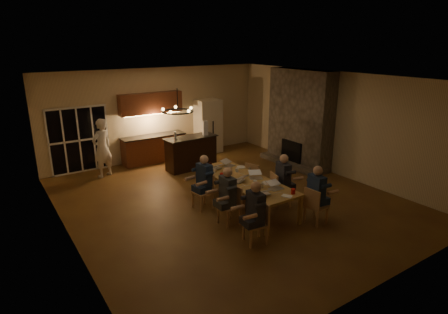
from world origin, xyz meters
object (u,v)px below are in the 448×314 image
at_px(chair_left_mid, 229,206).
at_px(person_left_mid, 228,196).
at_px(chandelier, 178,111).
at_px(bar_blender, 205,128).
at_px(laptop_b, 276,184).
at_px(redcup_near, 293,191).
at_px(laptop_c, 238,177).
at_px(laptop_d, 256,174).
at_px(laptop_a, 263,190).
at_px(mug_back, 214,170).
at_px(refrigerator, 208,126).
at_px(plate_left, 257,194).
at_px(dining_table, 245,193).
at_px(bar_bottle, 175,135).
at_px(laptop_e, 215,165).
at_px(can_right, 250,170).
at_px(can_silver, 262,186).
at_px(mug_mid, 237,170).
at_px(plate_near, 268,183).
at_px(mug_front, 255,182).
at_px(person_right_near, 316,194).
at_px(chair_right_far, 256,177).
at_px(can_cola, 211,164).
at_px(plate_far, 241,167).
at_px(laptop_f, 229,162).
at_px(person_left_far, 204,181).
at_px(standing_person, 102,148).
at_px(chair_left_near, 255,223).
at_px(chair_left_far, 203,192).
at_px(person_left_near, 255,213).
at_px(chair_right_mid, 281,189).
at_px(redcup_mid, 222,175).
at_px(person_right_mid, 283,180).
at_px(bar_island, 191,153).

distance_m(chair_left_mid, person_left_mid, 0.25).
distance_m(chandelier, bar_blender, 5.00).
distance_m(laptop_b, redcup_near, 0.45).
relative_size(laptop_c, laptop_d, 1.00).
relative_size(laptop_a, mug_back, 3.20).
relative_size(refrigerator, plate_left, 7.66).
bearing_deg(bar_blender, dining_table, -91.42).
xyz_separation_m(person_left_mid, laptop_d, (1.15, 0.42, 0.17)).
distance_m(redcup_near, bar_bottle, 4.85).
height_order(laptop_e, can_right, laptop_e).
relative_size(mug_back, can_silver, 0.83).
distance_m(laptop_b, mug_mid, 1.49).
relative_size(laptop_d, plate_near, 1.14).
relative_size(laptop_a, laptop_b, 1.00).
bearing_deg(person_left_mid, mug_front, 98.48).
bearing_deg(person_right_near, laptop_e, 29.37).
xyz_separation_m(chair_right_far, person_left_mid, (-1.70, -1.11, 0.24)).
relative_size(laptop_c, can_cola, 2.67).
relative_size(laptop_d, mug_mid, 3.20).
distance_m(can_cola, plate_far, 0.84).
xyz_separation_m(can_silver, plate_far, (0.47, 1.48, -0.05)).
distance_m(refrigerator, laptop_f, 4.02).
bearing_deg(person_left_far, laptop_b, 27.75).
height_order(chair_right_far, standing_person, standing_person).
height_order(chair_left_near, can_cola, chair_left_near).
xyz_separation_m(chandelier, can_silver, (2.03, -0.21, -1.94)).
bearing_deg(chair_left_far, person_left_near, -5.44).
height_order(mug_back, bar_blender, bar_blender).
bearing_deg(chair_left_near, person_left_mid, -167.27).
xyz_separation_m(laptop_e, redcup_near, (0.54, -2.44, -0.05)).
xyz_separation_m(chair_left_mid, chandelier, (-1.18, 0.07, 2.31)).
bearing_deg(redcup_near, mug_mid, 96.07).
xyz_separation_m(chair_right_mid, laptop_a, (-1.06, -0.55, 0.42)).
bearing_deg(laptop_e, standing_person, -68.20).
bearing_deg(laptop_c, can_silver, 81.32).
height_order(can_cola, bar_blender, bar_blender).
height_order(laptop_f, mug_mid, laptop_f).
relative_size(chair_left_far, person_left_near, 0.64).
distance_m(chandelier, redcup_near, 3.20).
bearing_deg(laptop_c, person_left_near, 39.53).
relative_size(chair_left_mid, can_cola, 7.42).
bearing_deg(dining_table, redcup_mid, 133.42).
bearing_deg(bar_blender, person_right_mid, -77.14).
height_order(chair_left_mid, person_left_mid, person_left_mid).
height_order(chair_left_near, laptop_b, laptop_b).
xyz_separation_m(redcup_near, redcup_mid, (-0.77, 1.78, 0.00)).
height_order(bar_island, plate_left, bar_island).
distance_m(person_right_near, mug_back, 2.74).
bearing_deg(mug_front, refrigerator, 70.55).
height_order(laptop_d, plate_near, laptop_d).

